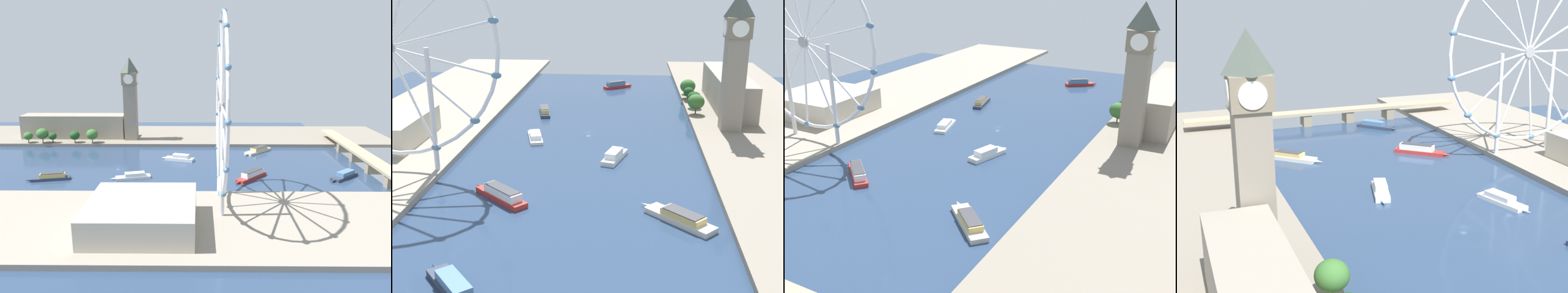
{
  "view_description": "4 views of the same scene",
  "coord_description": "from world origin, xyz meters",
  "views": [
    {
      "loc": [
        304.57,
        65.4,
        92.69
      ],
      "look_at": [
        2.08,
        62.45,
        17.18
      ],
      "focal_mm": 36.45,
      "sensor_mm": 36.0,
      "label": 1
    },
    {
      "loc": [
        -24.76,
        303.33,
        91.82
      ],
      "look_at": [
        -5.27,
        68.42,
        13.4
      ],
      "focal_mm": 47.47,
      "sensor_mm": 36.0,
      "label": 2
    },
    {
      "loc": [
        -136.01,
        277.56,
        107.83
      ],
      "look_at": [
        -15.59,
        53.51,
        7.68
      ],
      "focal_mm": 45.36,
      "sensor_mm": 36.0,
      "label": 3
    },
    {
      "loc": [
        -112.7,
        -185.49,
        96.5
      ],
      "look_at": [
        -12.96,
        72.15,
        17.14
      ],
      "focal_mm": 51.16,
      "sensor_mm": 36.0,
      "label": 4
    }
  ],
  "objects": [
    {
      "name": "ground_plane",
      "position": [
        0.0,
        0.0,
        0.0
      ],
      "size": [
        388.18,
        388.18,
        0.0
      ],
      "primitive_type": "plane",
      "color": "navy"
    },
    {
      "name": "riverbank_left",
      "position": [
        -109.09,
        0.0,
        1.5
      ],
      "size": [
        90.0,
        520.0,
        3.0
      ],
      "primitive_type": "cube",
      "color": "gray",
      "rests_on": "ground_plane"
    },
    {
      "name": "riverbank_right",
      "position": [
        109.09,
        0.0,
        1.5
      ],
      "size": [
        90.0,
        520.0,
        3.0
      ],
      "primitive_type": "cube",
      "color": "gray",
      "rests_on": "ground_plane"
    },
    {
      "name": "clock_tower",
      "position": [
        -85.34,
        -2.75,
        45.24
      ],
      "size": [
        15.05,
        15.05,
        80.98
      ],
      "color": "gray",
      "rests_on": "riverbank_left"
    },
    {
      "name": "parliament_block",
      "position": [
        -93.7,
        -62.4,
        14.75
      ],
      "size": [
        22.0,
        103.31,
        23.5
      ],
      "primitive_type": "cube",
      "color": "gray",
      "rests_on": "riverbank_left"
    },
    {
      "name": "tree_row_embankment",
      "position": [
        -68.86,
        -67.91,
        10.92
      ],
      "size": [
        12.03,
        72.16,
        14.17
      ],
      "color": "#513823",
      "rests_on": "riverbank_left"
    },
    {
      "name": "ferris_wheel",
      "position": [
        84.03,
        77.9,
        60.3
      ],
      "size": [
        104.01,
        3.2,
        109.69
      ],
      "color": "silver",
      "rests_on": "riverbank_right"
    },
    {
      "name": "riverside_hall",
      "position": [
        116.84,
        36.19,
        10.32
      ],
      "size": [
        54.58,
        54.66,
        14.63
      ],
      "primitive_type": "cube",
      "color": "#BCB29E",
      "rests_on": "riverbank_right"
    },
    {
      "name": "river_bridge",
      "position": [
        0.0,
        197.64,
        7.63
      ],
      "size": [
        200.18,
        12.48,
        10.19
      ],
      "color": "tan",
      "rests_on": "ground_plane"
    },
    {
      "name": "tour_boat_0",
      "position": [
        -17.75,
        48.61,
        2.17
      ],
      "size": [
        13.57,
        28.52,
        5.44
      ],
      "rotation": [
        0.0,
        0.0,
        4.43
      ],
      "color": "white",
      "rests_on": "ground_plane"
    },
    {
      "name": "tour_boat_1",
      "position": [
        29.16,
        103.54,
        2.51
      ],
      "size": [
        28.8,
        26.48,
        5.92
      ],
      "rotation": [
        0.0,
        0.0,
        5.55
      ],
      "color": "#B22D28",
      "rests_on": "ground_plane"
    },
    {
      "name": "tour_boat_2",
      "position": [
        -45.42,
        118.83,
        2.01
      ],
      "size": [
        29.33,
        28.61,
        4.99
      ],
      "rotation": [
        0.0,
        0.0,
        5.51
      ],
      "color": "beige",
      "rests_on": "ground_plane"
    },
    {
      "name": "tour_boat_3",
      "position": [
        30.0,
        17.3,
        1.78
      ],
      "size": [
        13.26,
        29.49,
        4.42
      ],
      "rotation": [
        0.0,
        0.0,
        4.97
      ],
      "color": "white",
      "rests_on": "ground_plane"
    },
    {
      "name": "tour_boat_5",
      "position": [
        27.62,
        171.54,
        2.09
      ],
      "size": [
        23.66,
        26.4,
        5.12
      ],
      "rotation": [
        0.0,
        0.0,
        5.42
      ],
      "color": "#2D384C",
      "rests_on": "ground_plane"
    },
    {
      "name": "tour_boat_6",
      "position": [
        34.05,
        -41.44,
        2.22
      ],
      "size": [
        11.78,
        31.55,
        5.38
      ],
      "rotation": [
        0.0,
        0.0,
        4.92
      ],
      "color": "#2D384C",
      "rests_on": "ground_plane"
    }
  ]
}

